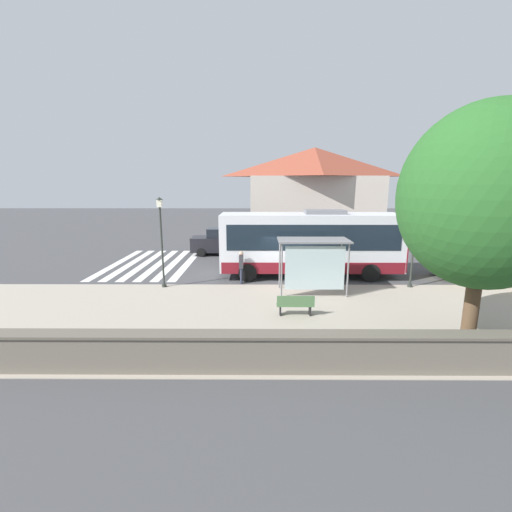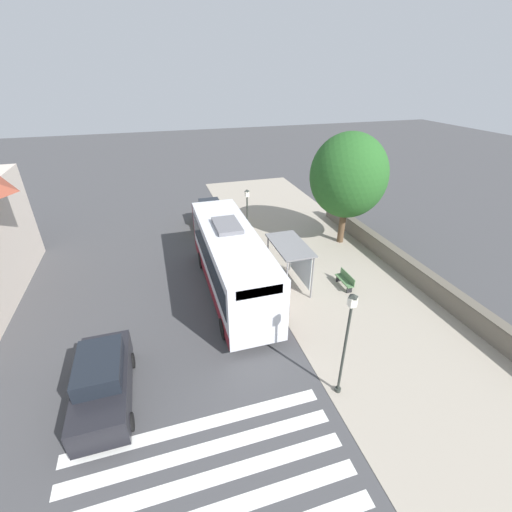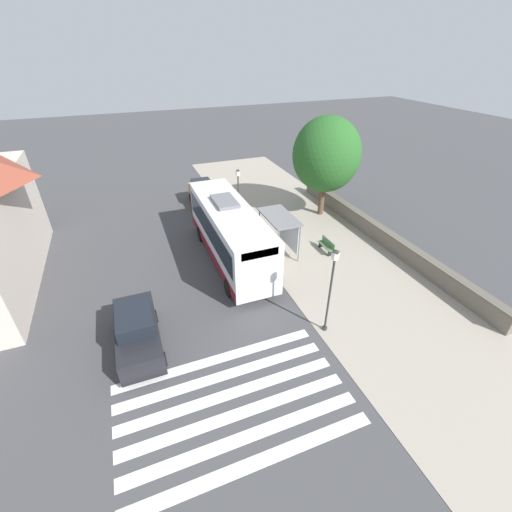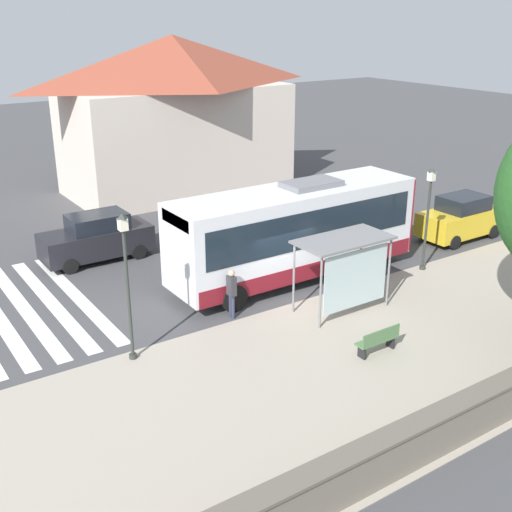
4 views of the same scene
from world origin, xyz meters
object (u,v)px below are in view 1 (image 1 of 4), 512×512
at_px(shade_tree, 486,198).
at_px(parked_car_behind_bus, 475,261).
at_px(bus, 310,242).
at_px(pedestrian, 241,264).
at_px(parked_car_far_lane, 223,242).
at_px(bus_shelter, 314,249).
at_px(street_lamp_near, 414,239).
at_px(bench, 295,305).
at_px(street_lamp_far, 161,235).

relative_size(shade_tree, parked_car_behind_bus, 1.85).
height_order(bus, pedestrian, bus).
bearing_deg(parked_car_far_lane, shade_tree, -147.78).
relative_size(bus_shelter, shade_tree, 0.44).
height_order(bus_shelter, shade_tree, shade_tree).
bearing_deg(street_lamp_near, parked_car_behind_bus, -68.05).
height_order(bus_shelter, street_lamp_near, street_lamp_near).
xyz_separation_m(bus_shelter, shade_tree, (-5.54, -4.20, 2.62)).
distance_m(pedestrian, parked_car_behind_bus, 13.14).
height_order(bench, shade_tree, shade_tree).
bearing_deg(bus_shelter, parked_car_behind_bus, -73.33).
bearing_deg(shade_tree, bench, 63.46).
relative_size(pedestrian, shade_tree, 0.23).
relative_size(bus_shelter, pedestrian, 1.91).
bearing_deg(parked_car_behind_bus, bus, 86.81).
relative_size(street_lamp_far, parked_car_far_lane, 1.01).
distance_m(pedestrian, street_lamp_far, 4.37).
bearing_deg(parked_car_behind_bus, street_lamp_far, 96.06).
relative_size(bus_shelter, parked_car_behind_bus, 0.82).
distance_m(bus, bench, 6.60).
relative_size(bus, pedestrian, 5.73).
relative_size(street_lamp_near, parked_car_far_lane, 0.93).
distance_m(shade_tree, parked_car_far_lane, 18.28).
height_order(bus_shelter, pedestrian, bus_shelter).
distance_m(bench, parked_car_far_lane, 13.15).
bearing_deg(pedestrian, bus, -67.36).
bearing_deg(pedestrian, bench, -152.54).
bearing_deg(bench, parked_car_behind_bus, -61.79).
bearing_deg(bus, pedestrian, 112.64).
relative_size(parked_car_behind_bus, parked_car_far_lane, 0.90).
height_order(bus_shelter, parked_car_behind_bus, bus_shelter).
distance_m(pedestrian, shade_tree, 11.27).
bearing_deg(bus_shelter, bus, -6.17).
distance_m(bus_shelter, shade_tree, 7.43).
distance_m(bench, shade_tree, 7.38).
bearing_deg(street_lamp_near, bench, 122.09).
bearing_deg(street_lamp_near, parked_car_far_lane, 51.30).
relative_size(street_lamp_far, parked_car_behind_bus, 1.12).
distance_m(street_lamp_far, parked_car_behind_bus, 17.25).
height_order(pedestrian, parked_car_far_lane, parked_car_far_lane).
bearing_deg(street_lamp_near, street_lamp_far, 90.31).
distance_m(parked_car_behind_bus, parked_car_far_lane, 16.33).
distance_m(pedestrian, street_lamp_near, 8.91).
bearing_deg(shade_tree, pedestrian, 46.71).
bearing_deg(pedestrian, street_lamp_near, -94.10).
bearing_deg(bus, parked_car_behind_bus, -93.19).
distance_m(bus_shelter, bench, 3.54).
xyz_separation_m(bus, parked_car_behind_bus, (-0.51, -9.19, -0.99)).
bearing_deg(street_lamp_near, bus, 65.16).
height_order(bench, street_lamp_near, street_lamp_near).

